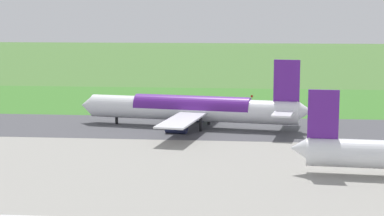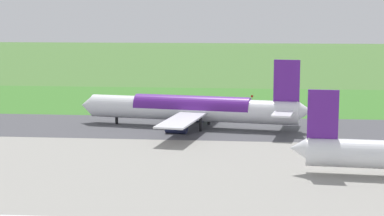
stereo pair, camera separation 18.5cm
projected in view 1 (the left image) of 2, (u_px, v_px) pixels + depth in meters
The scene contains 7 objects.
ground_plane at pixel (179, 127), 141.78m from camera, with size 800.00×800.00×0.00m, color #477233.
runway_asphalt at pixel (179, 127), 141.77m from camera, with size 600.00×28.98×0.06m, color #47474C.
apron_concrete at pixel (143, 182), 95.65m from camera, with size 440.00×110.00×0.05m, color gray.
grass_verge_foreground at pixel (193, 105), 176.35m from camera, with size 600.00×80.00×0.04m, color #3C782B.
airliner_main at pixel (194, 109), 140.74m from camera, with size 54.00×44.39×15.88m.
no_stopping_sign at pixel (252, 99), 178.80m from camera, with size 0.60×0.10×2.42m.
traffic_cone_orange at pixel (235, 105), 173.91m from camera, with size 0.40×0.40×0.55m, color orange.
Camera 1 is at (-16.32, 138.57, 25.74)m, focal length 58.45 mm.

